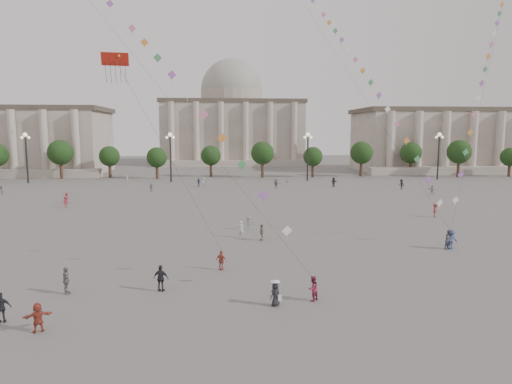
{
  "coord_description": "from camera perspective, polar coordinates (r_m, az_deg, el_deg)",
  "views": [
    {
      "loc": [
        -4.5,
        -29.66,
        10.79
      ],
      "look_at": [
        -1.14,
        12.0,
        5.26
      ],
      "focal_mm": 32.0,
      "sensor_mm": 36.0,
      "label": 1
    }
  ],
  "objects": [
    {
      "name": "tourist_1",
      "position": [
        32.14,
        -11.79,
        -10.52
      ],
      "size": [
        1.15,
        0.71,
        1.83
      ],
      "primitive_type": "imported",
      "rotation": [
        0.0,
        0.0,
        2.88
      ],
      "color": "#222228",
      "rests_on": "ground"
    },
    {
      "name": "tree_row",
      "position": [
        107.89,
        -2.22,
        4.66
      ],
      "size": [
        137.12,
        5.12,
        8.0
      ],
      "color": "#37281B",
      "rests_on": "ground"
    },
    {
      "name": "tourist_0",
      "position": [
        36.24,
        -4.35,
        -8.53
      ],
      "size": [
        0.98,
        0.77,
        1.55
      ],
      "primitive_type": "imported",
      "rotation": [
        0.0,
        0.0,
        2.64
      ],
      "color": "#A0402B",
      "rests_on": "ground"
    },
    {
      "name": "person_crowd_20",
      "position": [
        95.46,
        3.92,
        1.48
      ],
      "size": [
        0.6,
        0.66,
        1.52
      ],
      "primitive_type": "imported",
      "rotation": [
        0.0,
        0.0,
        1.03
      ],
      "color": "slate",
      "rests_on": "ground"
    },
    {
      "name": "hall_east",
      "position": [
        146.94,
        28.3,
        5.72
      ],
      "size": [
        84.0,
        26.22,
        17.2
      ],
      "color": "gray",
      "rests_on": "ground"
    },
    {
      "name": "person_crowd_16",
      "position": [
        84.43,
        -12.97,
        0.54
      ],
      "size": [
        0.95,
        0.44,
        1.58
      ],
      "primitive_type": "imported",
      "rotation": [
        0.0,
        0.0,
        6.22
      ],
      "color": "slate",
      "rests_on": "ground"
    },
    {
      "name": "person_crowd_8",
      "position": [
        62.4,
        21.49,
        -2.15
      ],
      "size": [
        1.14,
        1.28,
        1.72
      ],
      "primitive_type": "imported",
      "rotation": [
        0.0,
        0.0,
        1.0
      ],
      "color": "maroon",
      "rests_on": "ground"
    },
    {
      "name": "lamp_post_mid_east",
      "position": [
        101.61,
        6.49,
        5.54
      ],
      "size": [
        2.0,
        0.9,
        10.65
      ],
      "color": "#262628",
      "rests_on": "ground"
    },
    {
      "name": "kite_train_east",
      "position": [
        68.77,
        27.59,
        16.6
      ],
      "size": [
        26.63,
        33.6,
        58.23
      ],
      "color": "#3F3F3F",
      "rests_on": "ground"
    },
    {
      "name": "hat_person",
      "position": [
        29.09,
        2.45,
        -12.52
      ],
      "size": [
        0.87,
        0.84,
        1.69
      ],
      "color": "black",
      "rests_on": "ground"
    },
    {
      "name": "person_crowd_12",
      "position": [
        87.91,
        2.52,
        1.04
      ],
      "size": [
        1.44,
        1.52,
        1.72
      ],
      "primitive_type": "imported",
      "rotation": [
        0.0,
        0.0,
        2.3
      ],
      "color": "slate",
      "rests_on": "ground"
    },
    {
      "name": "ground",
      "position": [
        31.88,
        3.87,
        -12.26
      ],
      "size": [
        360.0,
        360.0,
        0.0
      ],
      "primitive_type": "plane",
      "color": "#5A5855",
      "rests_on": "ground"
    },
    {
      "name": "person_crowd_7",
      "position": [
        84.46,
        21.18,
        0.27
      ],
      "size": [
        1.66,
        1.16,
        1.73
      ],
      "primitive_type": "imported",
      "rotation": [
        0.0,
        0.0,
        2.69
      ],
      "color": "#BCBCB7",
      "rests_on": "ground"
    },
    {
      "name": "tourist_2",
      "position": [
        28.18,
        -25.61,
        -13.95
      ],
      "size": [
        1.58,
        1.09,
        1.64
      ],
      "primitive_type": "imported",
      "rotation": [
        0.0,
        0.0,
        3.58
      ],
      "color": "#A13D2B",
      "rests_on": "ground"
    },
    {
      "name": "person_crowd_4",
      "position": [
        90.03,
        -6.55,
        1.2
      ],
      "size": [
        1.17,
        1.82,
        1.88
      ],
      "primitive_type": "imported",
      "rotation": [
        0.0,
        0.0,
        4.33
      ],
      "color": "white",
      "rests_on": "ground"
    },
    {
      "name": "person_crowd_0",
      "position": [
        91.36,
        -7.19,
        1.21
      ],
      "size": [
        1.03,
        0.82,
        1.64
      ],
      "primitive_type": "imported",
      "rotation": [
        0.0,
        0.0,
        0.52
      ],
      "color": "navy",
      "rests_on": "ground"
    },
    {
      "name": "person_crowd_18",
      "position": [
        90.63,
        -29.24,
        0.21
      ],
      "size": [
        0.87,
        0.93,
        1.51
      ],
      "primitive_type": "imported",
      "rotation": [
        0.0,
        0.0,
        5.27
      ],
      "color": "slate",
      "rests_on": "ground"
    },
    {
      "name": "person_crowd_21",
      "position": [
        45.7,
        0.72,
        -5.06
      ],
      "size": [
        0.58,
        1.03,
        1.65
      ],
      "primitive_type": "imported",
      "rotation": [
        0.0,
        0.0,
        4.51
      ],
      "color": "#7C6C56",
      "rests_on": "ground"
    },
    {
      "name": "person_crowd_13",
      "position": [
        46.94,
        -1.86,
        -4.67
      ],
      "size": [
        0.75,
        0.64,
        1.74
      ],
      "primitive_type": "imported",
      "rotation": [
        0.0,
        0.0,
        2.73
      ],
      "color": "silver",
      "rests_on": "ground"
    },
    {
      "name": "tourist_3",
      "position": [
        33.5,
        -22.63,
        -10.18
      ],
      "size": [
        0.97,
        1.16,
        1.86
      ],
      "primitive_type": "imported",
      "rotation": [
        0.0,
        0.0,
        2.14
      ],
      "color": "slate",
      "rests_on": "ground"
    },
    {
      "name": "kite_train_mid",
      "position": [
        70.38,
        8.1,
        20.88
      ],
      "size": [
        13.25,
        51.43,
        71.54
      ],
      "color": "#3F3F3F",
      "rests_on": "ground"
    },
    {
      "name": "lamp_post_far_east",
      "position": [
        111.33,
        21.89,
        5.22
      ],
      "size": [
        2.0,
        0.9,
        10.65
      ],
      "color": "#262628",
      "rests_on": "ground"
    },
    {
      "name": "person_crowd_17",
      "position": [
        75.18,
        -22.56,
        -0.69
      ],
      "size": [
        0.66,
        1.07,
        1.59
      ],
      "primitive_type": "imported",
      "rotation": [
        0.0,
        0.0,
        1.5
      ],
      "color": "maroon",
      "rests_on": "ground"
    },
    {
      "name": "kite_flyer_1",
      "position": [
        46.03,
        23.27,
        -5.47
      ],
      "size": [
        1.31,
        0.92,
        1.85
      ],
      "primitive_type": "imported",
      "rotation": [
        0.0,
        0.0,
        0.21
      ],
      "color": "#374B7C",
      "rests_on": "ground"
    },
    {
      "name": "person_crowd_19",
      "position": [
        90.35,
        17.71,
        0.92
      ],
      "size": [
        1.16,
        1.41,
        1.9
      ],
      "primitive_type": "imported",
      "rotation": [
        0.0,
        0.0,
        5.15
      ],
      "color": "black",
      "rests_on": "ground"
    },
    {
      "name": "person_crowd_6",
      "position": [
        50.62,
        -0.92,
        -3.89
      ],
      "size": [
        1.06,
        0.72,
        1.53
      ],
      "primitive_type": "imported",
      "rotation": [
        0.0,
        0.0,
        0.16
      ],
      "color": "slate",
      "rests_on": "ground"
    },
    {
      "name": "lamp_post_mid_west",
      "position": [
        100.28,
        -10.66,
        5.44
      ],
      "size": [
        2.0,
        0.9,
        10.65
      ],
      "color": "#262628",
      "rests_on": "ground"
    },
    {
      "name": "kite_train_west",
      "position": [
        55.31,
        -18.85,
        21.76
      ],
      "size": [
        34.75,
        45.22,
        72.11
      ],
      "color": "#3F3F3F",
      "rests_on": "ground"
    },
    {
      "name": "kite_flyer_0",
      "position": [
        30.09,
        7.11,
        -11.88
      ],
      "size": [
        1.01,
        0.98,
        1.63
      ],
      "primitive_type": "imported",
      "rotation": [
        0.0,
        0.0,
        3.84
      ],
      "color": "maroon",
      "rests_on": "ground"
    },
    {
      "name": "person_crowd_2",
      "position": [
        70.97,
        -22.7,
        -1.15
      ],
      "size": [
        1.15,
        1.16,
        1.6
      ],
      "primitive_type": "imported",
      "rotation": [
        0.0,
        0.0,
        0.8
      ],
      "color": "maroon",
      "rests_on": "ground"
    },
    {
      "name": "person_crowd_9",
      "position": [
        91.24,
        9.69,
        1.23
      ],
      "size": [
        1.69,
        1.58,
        1.9
      ],
      "primitive_type": "imported",
      "rotation": [
        0.0,
        0.0,
        0.72
      ],
      "color": "#232228",
      "rests_on": "ground"
    },
    {
      "name": "kite_flyer_2",
      "position": [
        45.91,
        23.0,
        -5.49
      ],
      "size": [
        1.12,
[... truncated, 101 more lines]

